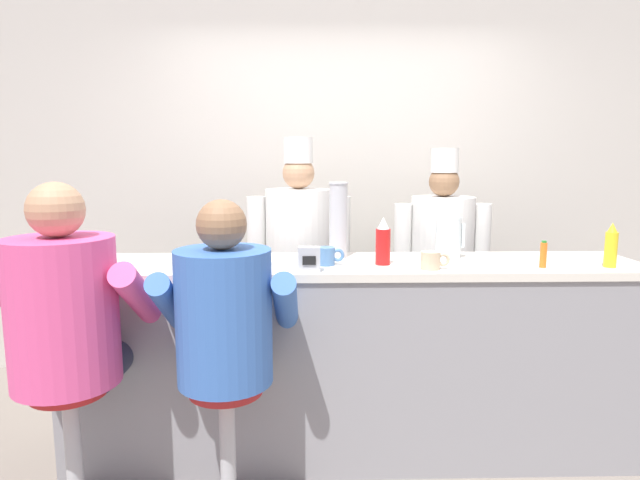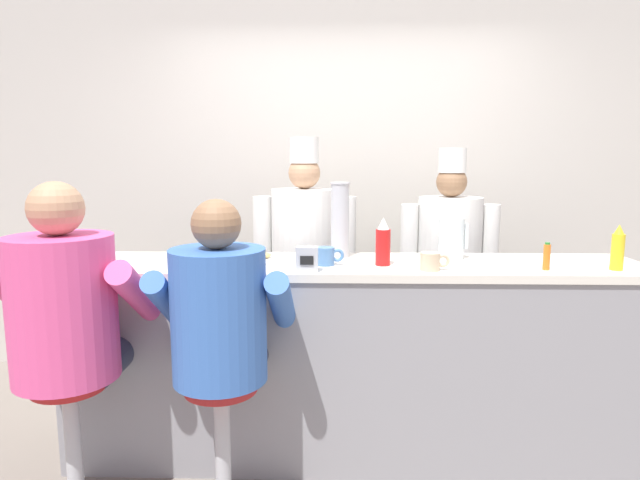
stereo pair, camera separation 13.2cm
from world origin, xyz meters
name	(u,v)px [view 1 (the left image)]	position (x,y,z in m)	size (l,w,h in m)	color
wall_back	(339,187)	(0.00, 1.53, 1.35)	(10.00, 0.06, 2.70)	beige
diner_counter	(352,358)	(0.00, 0.30, 0.52)	(2.95, 0.59, 1.03)	gray
ketchup_bottle_red	(383,243)	(0.14, 0.23, 1.14)	(0.07, 0.07, 0.24)	red
mustard_bottle_yellow	(611,246)	(1.24, 0.14, 1.13)	(0.06, 0.06, 0.22)	yellow
hot_sauce_bottle_orange	(543,255)	(0.91, 0.14, 1.09)	(0.03, 0.03, 0.13)	orange
water_pitcher_clear	(449,237)	(0.52, 0.41, 1.14)	(0.15, 0.13, 0.22)	silver
breakfast_plate	(259,259)	(-0.48, 0.31, 1.04)	(0.27, 0.27, 0.05)	white
cereal_bowl	(91,260)	(-1.31, 0.24, 1.06)	(0.17, 0.17, 0.05)	#4C7FB7
coffee_mug_tan	(432,260)	(0.36, 0.11, 1.07)	(0.14, 0.09, 0.08)	beige
coffee_mug_blue	(327,256)	(-0.14, 0.23, 1.07)	(0.14, 0.09, 0.09)	#4C7AB2
cup_stack_steel	(338,220)	(-0.07, 0.45, 1.23)	(0.11, 0.11, 0.40)	#B7BABF
napkin_dispenser_chrome	(309,259)	(-0.23, 0.07, 1.09)	(0.10, 0.06, 0.12)	silver
diner_seated_pink	(68,317)	(-1.24, -0.21, 0.90)	(0.66, 0.65, 1.46)	#B2B5BA
diner_seated_blue	(226,324)	(-0.58, -0.21, 0.87)	(0.60, 0.60, 1.39)	#B2B5BA
cook_in_whites_near	(299,257)	(-0.29, 1.00, 0.93)	(0.66, 0.42, 1.69)	#232328
cook_in_whites_far	(441,261)	(0.65, 1.04, 0.89)	(0.63, 0.41, 1.62)	#232328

